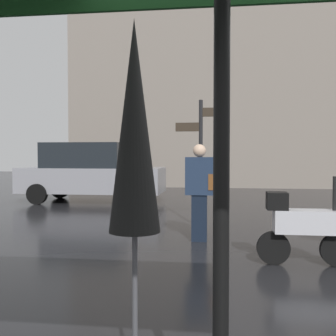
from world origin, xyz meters
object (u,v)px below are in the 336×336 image
(parked_car_left, at_px, (90,172))
(street_signpost, at_px, (201,150))
(pedestrian_with_bag, at_px, (200,186))
(folded_patio_umbrella_near, at_px, (134,140))
(parked_scooter, at_px, (302,226))

(parked_car_left, distance_m, street_signpost, 5.65)
(pedestrian_with_bag, xyz_separation_m, street_signpost, (-0.04, 1.22, 0.64))
(folded_patio_umbrella_near, bearing_deg, parked_car_left, 109.90)
(folded_patio_umbrella_near, relative_size, pedestrian_with_bag, 1.41)
(parked_car_left, bearing_deg, folded_patio_umbrella_near, -58.04)
(folded_patio_umbrella_near, bearing_deg, parked_scooter, 62.29)
(pedestrian_with_bag, height_order, parked_scooter, pedestrian_with_bag)
(folded_patio_umbrella_near, height_order, parked_car_left, folded_patio_umbrella_near)
(folded_patio_umbrella_near, bearing_deg, street_signpost, 88.52)
(pedestrian_with_bag, relative_size, parked_car_left, 0.38)
(parked_scooter, bearing_deg, pedestrian_with_bag, 137.58)
(street_signpost, bearing_deg, parked_scooter, -59.65)
(folded_patio_umbrella_near, distance_m, street_signpost, 5.76)
(pedestrian_with_bag, bearing_deg, parked_car_left, -174.62)
(parked_scooter, relative_size, parked_car_left, 0.29)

